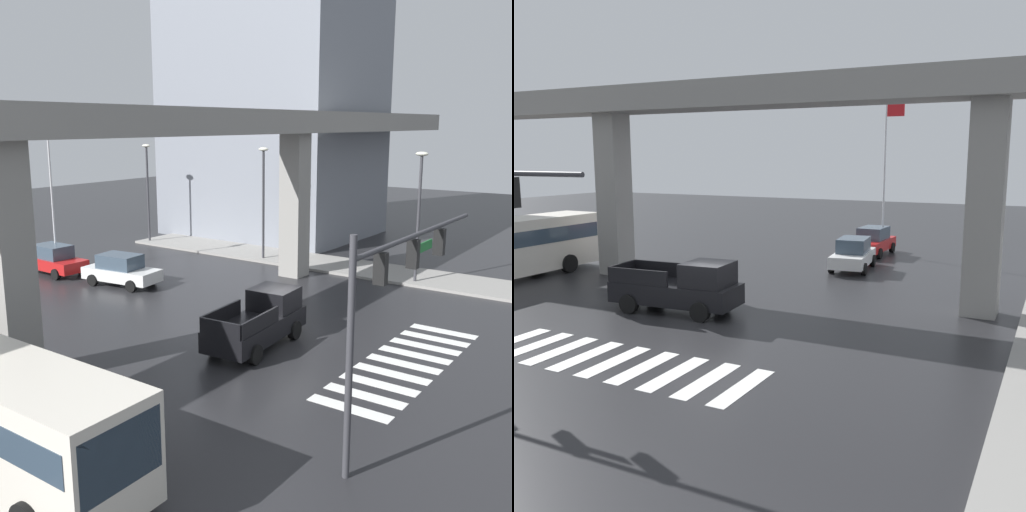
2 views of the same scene
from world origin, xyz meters
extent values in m
plane|color=#232326|center=(0.00, 0.00, 0.00)|extent=(120.00, 120.00, 0.00)
cube|color=silver|center=(-4.40, -5.28, 0.01)|extent=(0.55, 2.80, 0.01)
cube|color=silver|center=(-3.30, -5.28, 0.01)|extent=(0.55, 2.80, 0.01)
cube|color=silver|center=(-2.20, -5.28, 0.01)|extent=(0.55, 2.80, 0.01)
cube|color=silver|center=(-1.10, -5.28, 0.01)|extent=(0.55, 2.80, 0.01)
cube|color=silver|center=(0.00, -5.28, 0.01)|extent=(0.55, 2.80, 0.01)
cube|color=silver|center=(1.10, -5.28, 0.01)|extent=(0.55, 2.80, 0.01)
cube|color=silver|center=(2.20, -5.28, 0.01)|extent=(0.55, 2.80, 0.01)
cube|color=silver|center=(3.30, -5.28, 0.01)|extent=(0.55, 2.80, 0.01)
cube|color=silver|center=(4.40, -5.28, 0.01)|extent=(0.55, 2.80, 0.01)
cube|color=gray|center=(0.00, 5.16, 8.78)|extent=(57.58, 2.48, 1.20)
cube|color=gray|center=(-9.03, 5.16, 4.09)|extent=(1.30, 1.30, 8.18)
cube|color=gray|center=(9.03, 5.16, 4.09)|extent=(1.30, 1.30, 8.18)
cube|color=gray|center=(12.54, 2.00, 0.07)|extent=(4.00, 36.00, 0.15)
cube|color=black|center=(-1.71, 0.22, 0.78)|extent=(5.23, 2.29, 0.80)
cube|color=black|center=(-0.26, 0.33, 1.63)|extent=(1.83, 1.87, 0.90)
cube|color=#3F5160|center=(0.21, 0.37, 1.63)|extent=(0.23, 1.67, 0.77)
cube|color=black|center=(-2.92, 1.01, 1.48)|extent=(2.65, 0.30, 0.60)
cube|color=black|center=(-2.78, -0.74, 1.48)|extent=(2.65, 0.30, 0.60)
cube|color=black|center=(-4.20, 0.03, 1.48)|extent=(0.23, 1.75, 0.60)
cylinder|color=black|center=(-0.20, 1.24, 0.38)|extent=(0.78, 0.34, 0.76)
cylinder|color=black|center=(-0.06, -0.56, 0.38)|extent=(0.78, 0.34, 0.76)
cylinder|color=black|center=(-3.35, 1.00, 0.38)|extent=(0.78, 0.34, 0.76)
cylinder|color=black|center=(-3.21, -0.80, 0.38)|extent=(0.78, 0.34, 0.76)
cube|color=#2D3D4C|center=(-12.69, -4.18, 1.98)|extent=(2.25, 0.08, 1.49)
cylinder|color=black|center=(-11.46, -2.60, 0.48)|extent=(0.35, 0.96, 0.96)
cube|color=red|center=(1.19, 16.93, 0.64)|extent=(1.85, 4.34, 0.64)
cube|color=#384756|center=(1.19, 17.03, 1.34)|extent=(1.54, 2.27, 0.76)
cylinder|color=black|center=(2.03, 15.58, 0.32)|extent=(0.25, 0.64, 0.64)
cylinder|color=black|center=(0.30, 15.61, 0.32)|extent=(0.25, 0.64, 0.64)
cylinder|color=black|center=(2.08, 18.24, 0.32)|extent=(0.25, 0.64, 0.64)
cylinder|color=black|center=(0.36, 18.28, 0.32)|extent=(0.25, 0.64, 0.64)
cube|color=silver|center=(1.69, 11.67, 0.64)|extent=(2.30, 4.49, 0.64)
cube|color=#384756|center=(1.68, 11.77, 1.34)|extent=(1.77, 2.41, 0.76)
cylinder|color=black|center=(2.72, 10.46, 0.32)|extent=(0.32, 0.67, 0.64)
cylinder|color=black|center=(1.01, 10.24, 0.32)|extent=(0.32, 0.67, 0.64)
cylinder|color=black|center=(2.38, 13.10, 0.32)|extent=(0.32, 0.67, 0.64)
cylinder|color=black|center=(0.66, 12.88, 0.32)|extent=(0.32, 0.67, 0.64)
cylinder|color=#38383D|center=(-7.84, -6.92, 3.10)|extent=(0.18, 0.18, 6.20)
cylinder|color=#38383D|center=(-3.54, -6.92, 5.60)|extent=(8.60, 0.14, 0.14)
cube|color=black|center=(-6.24, -6.92, 5.08)|extent=(0.24, 0.32, 0.84)
sphere|color=orange|center=(-6.24, -6.92, 5.08)|extent=(0.17, 0.17, 0.17)
cube|color=black|center=(-4.04, -6.92, 5.08)|extent=(0.24, 0.32, 0.84)
sphere|color=orange|center=(-4.04, -6.92, 5.08)|extent=(0.17, 0.17, 0.17)
cube|color=black|center=(-1.84, -6.92, 5.08)|extent=(0.24, 0.32, 0.84)
sphere|color=orange|center=(-1.84, -6.92, 5.08)|extent=(0.17, 0.17, 0.17)
cube|color=#19722D|center=(-3.10, -6.92, 5.15)|extent=(1.10, 0.04, 0.28)
cylinder|color=#38383D|center=(11.34, -1.31, 3.50)|extent=(0.16, 0.16, 7.00)
ellipsoid|color=beige|center=(11.34, -1.31, 7.12)|extent=(0.44, 0.70, 0.24)
cylinder|color=#38383D|center=(11.34, 8.94, 3.50)|extent=(0.16, 0.16, 7.00)
ellipsoid|color=beige|center=(11.34, 8.94, 7.12)|extent=(0.44, 0.70, 0.24)
cylinder|color=#38383D|center=(11.34, 19.27, 3.50)|extent=(0.16, 0.16, 7.00)
ellipsoid|color=beige|center=(11.34, 19.27, 7.12)|extent=(0.44, 0.70, 0.24)
cylinder|color=silver|center=(1.68, 17.35, 4.64)|extent=(0.12, 0.12, 9.28)
cube|color=red|center=(2.23, 17.35, 8.78)|extent=(1.10, 0.04, 0.70)
camera|label=1|loc=(-20.35, -13.06, 8.70)|focal=42.67mm
camera|label=2|loc=(11.63, -17.96, 6.05)|focal=40.75mm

